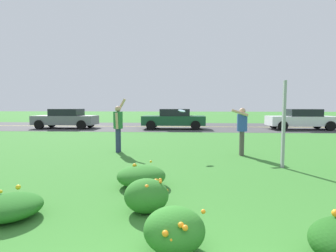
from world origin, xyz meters
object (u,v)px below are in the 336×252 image
Objects in this scene: car_white_center_left at (301,119)px; car_gray_rightmost at (66,118)px; sign_post_near_path at (284,125)px; person_catcher_blue_shirt at (242,127)px; person_thrower_green_shirt at (118,124)px; car_dark_green_center_right at (174,119)px; frisbee_pale_blue at (182,111)px.

car_gray_rightmost is at bearing 180.00° from car_white_center_left.
car_gray_rightmost is (-17.04, 0.00, 0.00)m from car_white_center_left.
sign_post_near_path is 1.91m from person_catcher_blue_shirt.
person_thrower_green_shirt reaches higher than car_gray_rightmost.
car_gray_rightmost is (-8.06, 0.00, 0.00)m from car_dark_green_center_right.
car_gray_rightmost is at bearing 180.00° from car_dark_green_center_right.
car_dark_green_center_right is 8.06m from car_gray_rightmost.
person_catcher_blue_shirt is 14.69m from car_gray_rightmost.
car_white_center_left and car_dark_green_center_right have the same top height.
car_gray_rightmost is (-6.41, 9.61, -0.28)m from person_thrower_green_shirt.
person_thrower_green_shirt is at bearing -99.76° from car_dark_green_center_right.
frisbee_pale_blue is 10.09m from car_dark_green_center_right.
car_gray_rightmost is (-11.54, 11.72, -0.45)m from sign_post_near_path.
person_thrower_green_shirt is at bearing 175.38° from person_catcher_blue_shirt.
person_catcher_blue_shirt is 0.36× the size of car_gray_rightmost.
sign_post_near_path is 5.55m from person_thrower_green_shirt.
sign_post_near_path is 0.53× the size of car_dark_green_center_right.
car_white_center_left is 8.98m from car_dark_green_center_right.
sign_post_near_path is at bearing -22.32° from person_thrower_green_shirt.
car_white_center_left is (6.25, 9.97, -0.24)m from person_catcher_blue_shirt.
person_catcher_blue_shirt is at bearing -122.08° from car_white_center_left.
person_catcher_blue_shirt is 0.36× the size of car_dark_green_center_right.
sign_post_near_path reaches higher than car_gray_rightmost.
car_white_center_left is (10.63, 9.61, -0.28)m from person_thrower_green_shirt.
person_catcher_blue_shirt is at bearing 113.01° from sign_post_near_path.
car_dark_green_center_right is at bearing 93.83° from frisbee_pale_blue.
person_catcher_blue_shirt is at bearing -42.73° from car_gray_rightmost.
car_white_center_left is at bearing 64.84° from sign_post_near_path.
frisbee_pale_blue is (-2.06, -0.07, 0.55)m from person_catcher_blue_shirt.
person_thrower_green_shirt reaches higher than car_white_center_left.
person_catcher_blue_shirt is 2.13m from frisbee_pale_blue.
sign_post_near_path reaches higher than person_catcher_blue_shirt.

